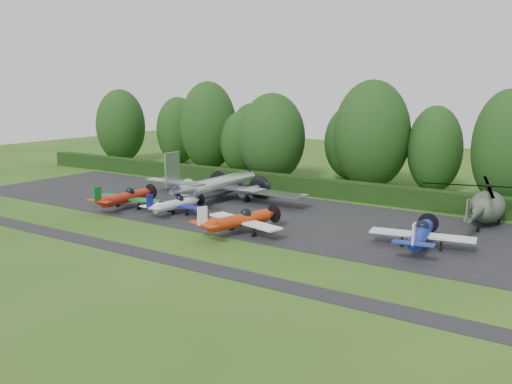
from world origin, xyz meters
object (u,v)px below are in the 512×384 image
Objects in this scene: light_plane_blue at (421,234)px; helicopter at (487,204)px; light_plane_orange at (240,220)px; transport_plane at (218,186)px; light_plane_white at (176,204)px; light_plane_red at (126,197)px.

helicopter is (2.29, 10.85, 0.70)m from light_plane_blue.
helicopter is at bearing 28.23° from light_plane_orange.
light_plane_blue is at bearing -13.97° from transport_plane.
light_plane_white is at bearing 150.72° from light_plane_orange.
light_plane_red is 0.98× the size of light_plane_blue.
light_plane_orange is 14.55m from light_plane_blue.
light_plane_red is 29.30m from light_plane_blue.
transport_plane is at bearing 121.04° from light_plane_orange.
helicopter is (16.27, 14.85, 0.70)m from light_plane_orange.
transport_plane is 2.82× the size of light_plane_white.
light_plane_blue is (13.99, 4.01, -0.00)m from light_plane_orange.
light_plane_orange and light_plane_blue have the same top height.
transport_plane is at bearing -168.26° from helicopter.
transport_plane is 26.58m from helicopter.
light_plane_white is (5.79, 0.98, -0.17)m from light_plane_red.
light_plane_red is at bearing -165.16° from light_plane_blue.
transport_plane is 1.47× the size of helicopter.
helicopter is (26.09, 5.10, 0.21)m from transport_plane.
light_plane_white is 28.50m from helicopter.
transport_plane is 2.37× the size of light_plane_blue.
light_plane_orange is 0.62× the size of helicopter.
helicopter reaches higher than light_plane_orange.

